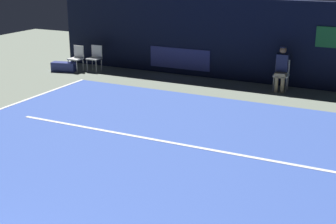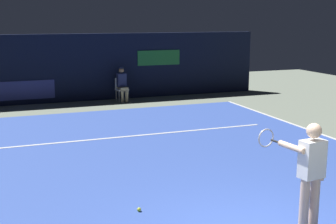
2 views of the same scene
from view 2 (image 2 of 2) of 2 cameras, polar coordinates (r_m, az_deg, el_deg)
ground_plane at (r=10.87m, az=-1.18°, el=-5.57°), size 28.99×28.99×0.00m
court_surface at (r=10.87m, az=-1.18°, el=-5.54°), size 10.00×11.66×0.01m
line_sideline_left at (r=13.29m, az=19.42°, el=-2.98°), size 0.10×11.66×0.01m
line_service at (r=12.74m, az=-4.24°, el=-2.96°), size 7.80×0.10×0.01m
back_wall at (r=18.37m, az=-9.71°, el=5.45°), size 14.15×0.33×2.60m
tennis_player at (r=7.10m, az=17.07°, el=-7.13°), size 0.71×0.93×1.73m
line_judge_on_chair at (r=17.99m, az=-5.68°, el=3.47°), size 0.48×0.56×1.32m
tennis_ball at (r=7.93m, az=-3.58°, el=-11.91°), size 0.07×0.07×0.07m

